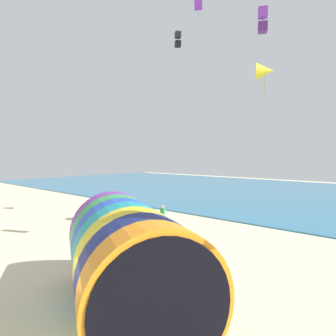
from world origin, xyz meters
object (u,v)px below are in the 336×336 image
at_px(kite_purple_box, 263,20).
at_px(kite_yellow_delta, 265,71).
at_px(giant_inflatable_tube, 129,258).
at_px(bystander_near_water, 163,216).
at_px(kite_black_box, 178,39).
at_px(kite_purple_diamond, 198,4).

relative_size(kite_purple_box, kite_yellow_delta, 0.63).
distance_m(giant_inflatable_tube, bystander_near_water, 12.14).
xyz_separation_m(giant_inflatable_tube, bystander_near_water, (-7.38, 9.58, -1.04)).
distance_m(kite_purple_box, kite_yellow_delta, 4.89).
bearing_deg(kite_black_box, giant_inflatable_tube, -57.27).
height_order(kite_purple_box, kite_purple_diamond, kite_purple_diamond).
xyz_separation_m(giant_inflatable_tube, kite_yellow_delta, (-1.26, 13.29, 9.25)).
distance_m(kite_purple_box, bystander_near_water, 14.20).
bearing_deg(kite_purple_box, bystander_near_water, 175.68).
relative_size(giant_inflatable_tube, kite_purple_diamond, 5.10).
bearing_deg(kite_purple_box, kite_black_box, 166.50).
bearing_deg(kite_purple_diamond, kite_purple_box, -32.76).
relative_size(giant_inflatable_tube, kite_black_box, 7.01).
bearing_deg(kite_purple_diamond, kite_yellow_delta, -8.30).
xyz_separation_m(kite_black_box, bystander_near_water, (-0.45, -1.19, -13.15)).
bearing_deg(giant_inflatable_tube, kite_yellow_delta, 95.40).
bearing_deg(bystander_near_water, kite_purple_diamond, 92.61).
distance_m(kite_black_box, kite_purple_diamond, 5.35).
bearing_deg(bystander_near_water, giant_inflatable_tube, -52.40).
height_order(kite_purple_diamond, bystander_near_water, kite_purple_diamond).
distance_m(giant_inflatable_tube, kite_purple_diamond, 22.81).
bearing_deg(kite_yellow_delta, giant_inflatable_tube, -84.60).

